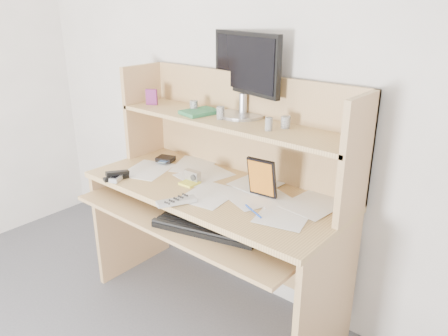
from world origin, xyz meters
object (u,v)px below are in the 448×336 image
Objects in this scene: game_case at (262,178)px; monitor at (245,72)px; keyboard at (208,226)px; tv_remote at (176,201)px; desk at (223,192)px.

monitor is at bearing 135.99° from game_case.
monitor is at bearing 93.27° from keyboard.
monitor is (-0.00, 0.53, 0.54)m from tv_remote.
monitor is (-0.27, 0.21, 0.45)m from game_case.
desk is 2.60× the size of keyboard.
desk reaches higher than game_case.
monitor reaches higher than keyboard.
monitor reaches higher than desk.
monitor is (-0.00, 0.19, 0.61)m from desk.
tv_remote is (-0.16, -0.05, 0.10)m from keyboard.
monitor reaches higher than game_case.
monitor is (-0.16, 0.48, 0.64)m from keyboard.
desk is at bearing -74.86° from monitor.
tv_remote is at bearing -177.82° from keyboard.
game_case reaches higher than tv_remote.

